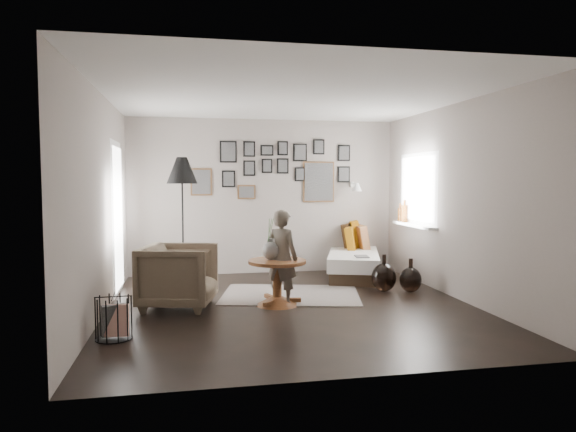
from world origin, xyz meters
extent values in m
plane|color=black|center=(0.00, 0.00, 0.00)|extent=(4.80, 4.80, 0.00)
plane|color=gray|center=(0.00, 2.40, 1.30)|extent=(4.50, 0.00, 4.50)
plane|color=gray|center=(0.00, -2.40, 1.30)|extent=(4.50, 0.00, 4.50)
plane|color=gray|center=(-2.25, 0.00, 1.30)|extent=(0.00, 4.80, 4.80)
plane|color=gray|center=(2.25, 0.00, 1.30)|extent=(0.00, 4.80, 4.80)
plane|color=white|center=(0.00, 0.00, 2.60)|extent=(4.80, 4.80, 0.00)
plane|color=white|center=(-2.23, 1.20, 1.05)|extent=(0.00, 2.14, 2.14)
plane|color=white|center=(-2.23, 1.20, 1.05)|extent=(0.00, 1.88, 1.88)
plane|color=white|center=(-2.23, 1.20, 1.05)|extent=(0.00, 1.93, 1.93)
plane|color=white|center=(2.23, 1.20, 1.45)|extent=(0.00, 1.30, 1.30)
plane|color=white|center=(2.23, 1.20, 1.45)|extent=(0.00, 1.14, 1.14)
cube|color=white|center=(2.17, 1.20, 0.88)|extent=(0.15, 1.32, 0.04)
cylinder|color=#8C4C14|center=(2.17, 1.55, 1.04)|extent=(0.10, 0.10, 0.28)
cylinder|color=#8C4C14|center=(2.17, 1.72, 1.01)|extent=(0.08, 0.08, 0.22)
cube|color=brown|center=(-1.05, 2.38, 1.55)|extent=(0.35, 0.03, 0.45)
cube|color=black|center=(-1.05, 2.37, 1.55)|extent=(0.30, 0.01, 0.40)
cube|color=black|center=(-0.60, 2.38, 2.05)|extent=(0.28, 0.03, 0.36)
cube|color=black|center=(-0.60, 2.37, 2.05)|extent=(0.23, 0.01, 0.31)
cube|color=black|center=(-0.60, 2.38, 1.60)|extent=(0.22, 0.03, 0.28)
cube|color=black|center=(-0.60, 2.37, 1.60)|extent=(0.17, 0.01, 0.23)
cube|color=black|center=(-0.25, 2.38, 2.10)|extent=(0.20, 0.03, 0.26)
cube|color=black|center=(-0.25, 2.37, 2.10)|extent=(0.15, 0.01, 0.21)
cube|color=black|center=(-0.25, 2.38, 1.78)|extent=(0.20, 0.03, 0.26)
cube|color=black|center=(-0.25, 2.37, 1.78)|extent=(0.15, 0.01, 0.21)
cube|color=black|center=(0.05, 2.38, 2.08)|extent=(0.22, 0.03, 0.18)
cube|color=black|center=(0.05, 2.37, 2.08)|extent=(0.17, 0.01, 0.13)
cube|color=black|center=(0.05, 2.38, 1.82)|extent=(0.18, 0.03, 0.24)
cube|color=black|center=(0.05, 2.37, 1.82)|extent=(0.13, 0.01, 0.19)
cube|color=black|center=(0.32, 2.38, 2.12)|extent=(0.18, 0.03, 0.24)
cube|color=black|center=(0.32, 2.37, 2.12)|extent=(0.13, 0.01, 0.19)
cube|color=black|center=(0.32, 2.38, 1.82)|extent=(0.20, 0.03, 0.26)
cube|color=black|center=(0.32, 2.37, 1.82)|extent=(0.15, 0.01, 0.21)
cube|color=black|center=(0.62, 2.38, 2.05)|extent=(0.24, 0.03, 0.30)
cube|color=black|center=(0.62, 2.37, 2.05)|extent=(0.19, 0.01, 0.25)
cube|color=black|center=(0.62, 2.38, 1.68)|extent=(0.18, 0.03, 0.24)
cube|color=black|center=(0.62, 2.37, 1.68)|extent=(0.13, 0.01, 0.19)
cube|color=brown|center=(0.95, 2.38, 1.55)|extent=(0.55, 0.03, 0.70)
cube|color=black|center=(0.95, 2.37, 1.55)|extent=(0.50, 0.01, 0.65)
cube|color=black|center=(0.95, 2.38, 2.15)|extent=(0.20, 0.03, 0.26)
cube|color=black|center=(0.95, 2.37, 2.15)|extent=(0.15, 0.01, 0.21)
cube|color=black|center=(1.40, 2.38, 2.05)|extent=(0.22, 0.03, 0.28)
cube|color=black|center=(1.40, 2.37, 2.05)|extent=(0.17, 0.01, 0.23)
cube|color=black|center=(1.40, 2.38, 1.68)|extent=(0.22, 0.03, 0.28)
cube|color=black|center=(1.40, 2.37, 1.68)|extent=(0.17, 0.01, 0.23)
cube|color=brown|center=(-0.30, 2.38, 1.38)|extent=(0.30, 0.03, 0.24)
cube|color=black|center=(-0.30, 2.37, 1.38)|extent=(0.25, 0.01, 0.19)
cube|color=white|center=(1.55, 2.37, 1.50)|extent=(0.06, 0.04, 0.10)
cylinder|color=white|center=(1.55, 2.25, 1.52)|extent=(0.02, 0.24, 0.02)
cone|color=white|center=(1.55, 2.12, 1.46)|extent=(0.18, 0.18, 0.14)
cube|color=beige|center=(0.11, 0.61, 0.01)|extent=(2.10, 1.69, 0.01)
cone|color=brown|center=(-0.17, 0.10, 0.05)|extent=(0.54, 0.54, 0.10)
cylinder|color=brown|center=(-0.17, 0.10, 0.29)|extent=(0.11, 0.11, 0.42)
cylinder|color=brown|center=(-0.17, 0.10, 0.55)|extent=(0.73, 0.73, 0.04)
ellipsoid|color=black|center=(-0.25, 0.12, 0.69)|extent=(0.21, 0.21, 0.23)
cylinder|color=black|center=(-0.25, 0.12, 0.83)|extent=(0.06, 0.06, 0.04)
cylinder|color=black|center=(-0.06, 0.10, 0.59)|extent=(0.13, 0.13, 0.02)
cube|color=black|center=(1.39, 1.76, 0.10)|extent=(1.23, 1.85, 0.20)
cube|color=beige|center=(1.39, 1.76, 0.30)|extent=(1.30, 1.93, 0.22)
cube|color=#985708|center=(1.41, 2.46, 0.63)|extent=(0.30, 0.53, 0.50)
cube|color=#311E0F|center=(1.28, 2.37, 0.60)|extent=(0.37, 0.49, 0.45)
cube|color=brown|center=(1.51, 2.23, 0.59)|extent=(0.20, 0.43, 0.43)
cube|color=#985708|center=(1.33, 2.10, 0.58)|extent=(0.34, 0.46, 0.41)
cube|color=black|center=(1.34, 1.21, 0.41)|extent=(0.24, 0.30, 0.01)
imported|color=brown|center=(-1.39, 0.19, 0.40)|extent=(1.04, 1.03, 0.79)
cube|color=silver|center=(-1.36, 0.24, 0.48)|extent=(0.44, 0.45, 0.16)
cylinder|color=black|center=(-1.35, 1.44, 0.02)|extent=(0.30, 0.30, 0.03)
cylinder|color=black|center=(-1.35, 1.44, 0.85)|extent=(0.03, 0.03, 1.70)
cone|color=black|center=(-1.35, 1.44, 1.72)|extent=(0.45, 0.45, 0.38)
cube|color=black|center=(-2.00, -0.98, 0.19)|extent=(0.25, 0.18, 0.32)
cube|color=silver|center=(-1.97, -1.00, 0.19)|extent=(0.24, 0.11, 0.32)
ellipsoid|color=black|center=(1.45, 0.59, 0.20)|extent=(0.35, 0.35, 0.40)
cylinder|color=black|center=(1.45, 0.59, 0.47)|extent=(0.06, 0.06, 0.12)
ellipsoid|color=black|center=(1.80, 0.47, 0.18)|extent=(0.31, 0.31, 0.36)
cylinder|color=black|center=(1.80, 0.47, 0.42)|extent=(0.06, 0.06, 0.12)
imported|color=#5F564B|center=(-0.10, 0.10, 0.61)|extent=(0.52, 0.52, 1.21)
camera|label=1|loc=(-1.24, -6.22, 1.58)|focal=32.00mm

